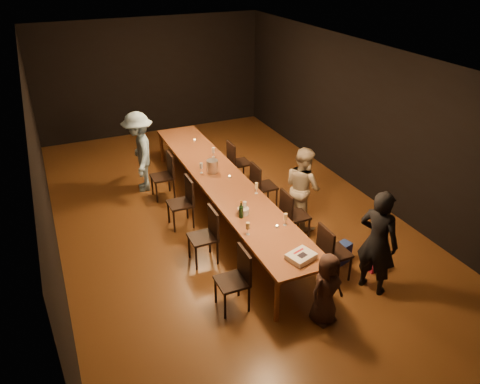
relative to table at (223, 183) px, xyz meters
name	(u,v)px	position (x,y,z in m)	size (l,w,h in m)	color
ground	(224,215)	(0.00, 0.00, -0.70)	(10.00, 10.00, 0.00)	#411F10
room_shell	(222,111)	(0.00, 0.00, 1.38)	(6.04, 10.04, 3.02)	black
table	(223,183)	(0.00, 0.00, 0.00)	(0.90, 6.00, 0.75)	brown
chair_right_0	(335,252)	(0.85, -2.40, -0.24)	(0.42, 0.42, 0.93)	black
chair_right_1	(295,215)	(0.85, -1.20, -0.24)	(0.42, 0.42, 0.93)	black
chair_right_2	(264,186)	(0.85, 0.00, -0.24)	(0.42, 0.42, 0.93)	black
chair_right_3	(239,162)	(0.85, 1.20, -0.24)	(0.42, 0.42, 0.93)	black
chair_left_0	(232,281)	(-0.85, -2.40, -0.24)	(0.42, 0.42, 0.93)	black
chair_left_1	(203,237)	(-0.85, -1.20, -0.24)	(0.42, 0.42, 0.93)	black
chair_left_2	(180,203)	(-0.85, 0.00, -0.24)	(0.42, 0.42, 0.93)	black
chair_left_3	(162,176)	(-0.85, 1.20, -0.24)	(0.42, 0.42, 0.93)	black
woman_birthday	(378,242)	(1.23, -2.86, 0.12)	(0.60, 0.39, 1.65)	black
woman_tan	(303,187)	(1.19, -0.83, 0.05)	(0.73, 0.57, 1.51)	#C1B091
man_blue	(140,152)	(-1.15, 1.72, 0.14)	(1.08, 0.62, 1.68)	#95C5E7
child	(326,289)	(0.20, -3.15, -0.17)	(0.52, 0.34, 1.07)	#3B2721
gift_bag_red	(376,262)	(1.57, -2.54, -0.55)	(0.25, 0.14, 0.30)	#BC1C47
gift_bag_blue	(342,253)	(1.21, -2.13, -0.53)	(0.27, 0.18, 0.34)	#223B93
birthday_cake	(301,256)	(0.07, -2.68, 0.09)	(0.44, 0.39, 0.09)	white
plate_stack	(243,211)	(-0.16, -1.24, 0.10)	(0.18, 0.18, 0.10)	silver
champagne_bottle	(241,209)	(-0.24, -1.33, 0.20)	(0.07, 0.07, 0.31)	black
ice_bucket	(212,166)	(-0.06, 0.42, 0.17)	(0.22, 0.22, 0.24)	#B9B8BD
wineglass_0	(248,229)	(-0.34, -1.82, 0.15)	(0.06, 0.06, 0.21)	beige
wineglass_1	(285,219)	(0.29, -1.82, 0.15)	(0.06, 0.06, 0.21)	beige
wineglass_2	(245,207)	(-0.12, -1.22, 0.15)	(0.06, 0.06, 0.21)	silver
wineglass_3	(256,188)	(0.34, -0.70, 0.15)	(0.06, 0.06, 0.21)	beige
wineglass_4	(201,168)	(-0.26, 0.46, 0.15)	(0.06, 0.06, 0.21)	silver
wineglass_5	(213,152)	(0.21, 1.07, 0.15)	(0.06, 0.06, 0.21)	silver
tealight_near	(277,226)	(0.15, -1.82, 0.06)	(0.05, 0.05, 0.03)	#B2B7B2
tealight_mid	(229,177)	(0.15, 0.07, 0.06)	(0.05, 0.05, 0.03)	#B2B7B2
tealight_far	(195,140)	(0.15, 2.06, 0.06)	(0.05, 0.05, 0.03)	#B2B7B2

